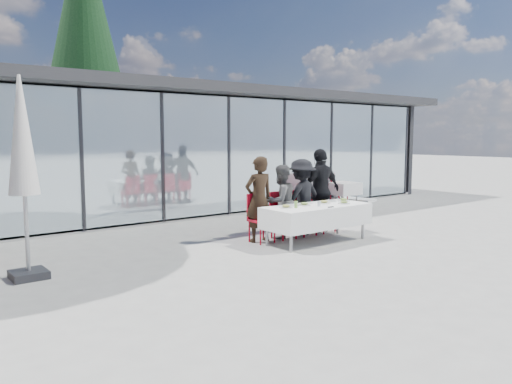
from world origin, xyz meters
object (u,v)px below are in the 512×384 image
at_px(dining_table, 317,216).
at_px(plate_c, 324,202).
at_px(plate_extra, 344,203).
at_px(plate_b, 304,204).
at_px(diner_chair_c, 302,210).
at_px(diner_d, 321,190).
at_px(conifer_tree, 85,37).
at_px(diner_chair_d, 321,208).
at_px(folded_eyeglasses, 331,207).
at_px(diner_chair_b, 281,213).
at_px(plate_d, 344,200).
at_px(juice_bottle, 296,204).
at_px(diner_b, 281,202).
at_px(market_umbrella, 22,148).
at_px(diner_chair_a, 259,215).
at_px(lounger, 349,196).
at_px(spare_chair_b, 320,191).
at_px(plate_a, 286,207).
at_px(spare_chair_a, 336,188).
at_px(spare_table_right, 342,188).
at_px(diner_c, 302,197).
at_px(diner_a, 259,199).

bearing_deg(dining_table, plate_c, 17.02).
xyz_separation_m(plate_c, plate_extra, (0.28, -0.28, 0.00)).
height_order(plate_b, plate_c, same).
bearing_deg(diner_chair_c, dining_table, -111.54).
bearing_deg(diner_d, conifer_tree, -86.37).
distance_m(diner_chair_d, folded_eyeglasses, 1.45).
bearing_deg(diner_chair_b, plate_d, -29.02).
relative_size(diner_chair_c, juice_bottle, 7.24).
bearing_deg(diner_b, diner_d, 176.39).
bearing_deg(market_umbrella, plate_c, -7.36).
xyz_separation_m(diner_chair_a, folded_eyeglasses, (0.88, -1.13, 0.22)).
distance_m(folded_eyeglasses, lounger, 6.08).
height_order(market_umbrella, conifer_tree, conifer_tree).
relative_size(diner_d, plate_c, 7.14).
height_order(juice_bottle, spare_chair_b, spare_chair_b).
distance_m(dining_table, spare_chair_b, 4.71).
bearing_deg(plate_a, lounger, 30.81).
xyz_separation_m(diner_b, conifer_tree, (0.29, 12.05, 5.22)).
xyz_separation_m(folded_eyeglasses, spare_chair_a, (4.27, 3.82, -0.22)).
xyz_separation_m(diner_chair_b, plate_extra, (0.88, -0.94, 0.24)).
height_order(spare_chair_b, lounger, spare_chair_b).
bearing_deg(plate_a, plate_c, 0.41).
relative_size(plate_extra, conifer_tree, 0.02).
xyz_separation_m(juice_bottle, market_umbrella, (-4.64, 0.83, 1.13)).
bearing_deg(spare_table_right, diner_chair_a, -154.75).
relative_size(dining_table, plate_extra, 8.72).
xyz_separation_m(diner_chair_b, folded_eyeglasses, (0.29, -1.13, 0.22)).
height_order(diner_d, spare_table_right, diner_d).
bearing_deg(conifer_tree, diner_chair_b, -91.39).
height_order(diner_chair_d, folded_eyeglasses, diner_chair_d).
bearing_deg(diner_chair_d, diner_chair_b, 180.00).
xyz_separation_m(plate_c, market_umbrella, (-5.53, 0.71, 1.17)).
bearing_deg(plate_d, plate_c, 179.95).
height_order(plate_b, spare_table_right, plate_b).
height_order(diner_chair_a, diner_b, diner_b).
distance_m(diner_chair_a, diner_c, 1.20).
bearing_deg(diner_a, diner_chair_b, -175.95).
height_order(diner_b, folded_eyeglasses, diner_b).
bearing_deg(diner_a, juice_bottle, 115.34).
height_order(diner_a, diner_chair_d, diner_a).
relative_size(juice_bottle, market_umbrella, 0.04).
bearing_deg(conifer_tree, dining_table, -90.01).
height_order(plate_b, folded_eyeglasses, plate_b).
relative_size(diner_c, plate_a, 6.32).
bearing_deg(diner_chair_a, plate_b, -43.98).
bearing_deg(plate_d, plate_b, 178.50).
bearing_deg(diner_d, spare_chair_a, -142.21).
distance_m(diner_a, diner_c, 1.17).
relative_size(diner_chair_b, plate_a, 3.76).
bearing_deg(plate_a, spare_chair_a, 33.78).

